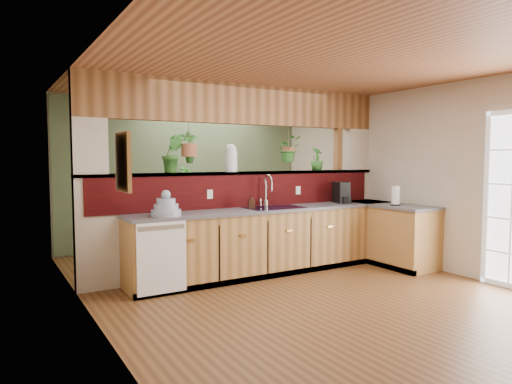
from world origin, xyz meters
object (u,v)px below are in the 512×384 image
coffee_maker (342,193)px  paper_towel (396,196)px  faucet (267,189)px  soap_dispenser (251,202)px  glass_jar (231,158)px  shelving_console (161,221)px  dish_stack (166,208)px

coffee_maker → paper_towel: (0.42, -0.67, -0.01)m
faucet → soap_dispenser: 0.37m
glass_jar → shelving_console: glass_jar is taller
soap_dispenser → coffee_maker: (1.57, -0.03, 0.05)m
shelving_console → soap_dispenser: bearing=-97.1°
soap_dispenser → paper_towel: 2.11m
paper_towel → shelving_console: (-2.49, 2.93, -0.54)m
faucet → glass_jar: bearing=154.3°
dish_stack → glass_jar: size_ratio=0.92×
soap_dispenser → coffee_maker: coffee_maker is taller
dish_stack → glass_jar: glass_jar is taller
dish_stack → coffee_maker: (2.83, 0.14, 0.05)m
faucet → soap_dispenser: bearing=-161.5°
soap_dispenser → shelving_console: size_ratio=0.14×
faucet → paper_towel: 1.86m
faucet → shelving_console: (-0.81, 2.12, -0.64)m
soap_dispenser → paper_towel: bearing=-19.6°
faucet → dish_stack: size_ratio=1.29×
glass_jar → shelving_console: bearing=100.8°
dish_stack → paper_towel: size_ratio=1.18×
dish_stack → shelving_console: size_ratio=0.27×
faucet → coffee_maker: size_ratio=1.42×
dish_stack → soap_dispenser: 1.27m
coffee_maker → shelving_console: coffee_maker is taller
paper_towel → glass_jar: (-2.12, 1.03, 0.55)m
dish_stack → soap_dispenser: size_ratio=1.87×
coffee_maker → faucet: bearing=-171.4°
faucet → shelving_console: bearing=111.0°
coffee_maker → dish_stack: bearing=-162.0°
dish_stack → soap_dispenser: (1.26, 0.18, -0.00)m
dish_stack → paper_towel: dish_stack is taller
soap_dispenser → glass_jar: bearing=112.3°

